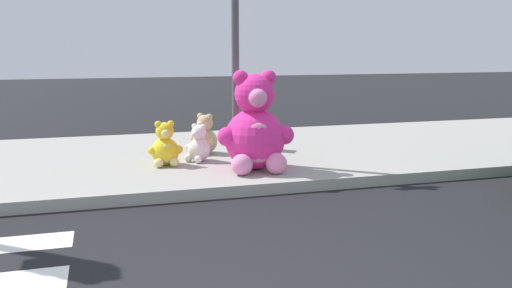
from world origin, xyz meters
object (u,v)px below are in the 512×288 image
at_px(plush_tan, 204,138).
at_px(plush_lime, 262,134).
at_px(sign_pole, 235,46).
at_px(plush_white, 198,146).
at_px(plush_pink_large, 255,130).
at_px(plush_yellow, 165,148).

bearing_deg(plush_tan, plush_lime, 3.83).
height_order(sign_pole, plush_lime, sign_pole).
bearing_deg(plush_white, plush_pink_large, -49.04).
xyz_separation_m(sign_pole, plush_yellow, (-1.04, 0.03, -1.44)).
bearing_deg(plush_pink_large, sign_pole, 102.30).
bearing_deg(sign_pole, plush_tan, 115.27).
distance_m(plush_white, plush_yellow, 0.53).
relative_size(plush_pink_large, plush_yellow, 2.13).
distance_m(sign_pole, plush_tan, 1.65).
bearing_deg(plush_pink_large, plush_tan, 109.70).
height_order(plush_tan, plush_yellow, plush_yellow).
xyz_separation_m(plush_tan, plush_white, (-0.19, -0.55, -0.03)).
xyz_separation_m(plush_pink_large, plush_tan, (-0.47, 1.32, -0.29)).
height_order(plush_tan, plush_white, plush_tan).
xyz_separation_m(plush_lime, plush_tan, (-0.98, -0.07, -0.00)).
distance_m(sign_pole, plush_pink_large, 1.29).
distance_m(sign_pole, plush_lime, 1.76).
relative_size(plush_white, plush_yellow, 0.87).
relative_size(plush_pink_large, plush_white, 2.46).
bearing_deg(plush_pink_large, plush_white, 130.96).
relative_size(plush_lime, plush_tan, 1.01).
bearing_deg(plush_lime, plush_yellow, -155.56).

